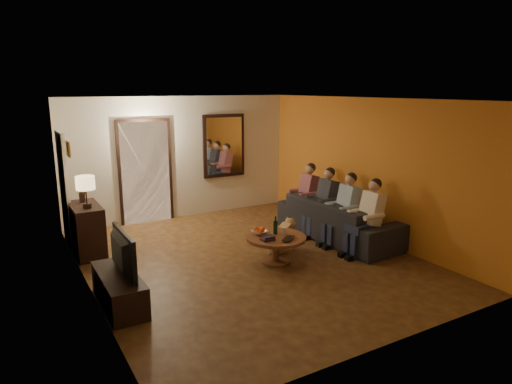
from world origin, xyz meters
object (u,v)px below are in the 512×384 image
person_c (324,204)px  person_d (305,198)px  dresser (87,230)px  tv (116,253)px  dog (282,235)px  person_a (369,220)px  bowl (259,232)px  sofa (338,219)px  coffee_table (276,249)px  person_b (345,212)px  tv_stand (119,289)px  wine_bottle (275,225)px  table_lamp (86,192)px  laptop (291,239)px

person_c → person_d: 0.60m
dresser → tv: size_ratio=0.98×
tv → dog: (2.95, 0.64, -0.43)m
person_a → bowl: (-1.75, 0.65, -0.12)m
tv → person_d: person_d is taller
sofa → person_c: person_c is taller
coffee_table → person_b: bearing=6.1°
sofa → coffee_table: bearing=103.3°
person_a → person_c: bearing=90.0°
coffee_table → dog: bearing=46.5°
tv_stand → person_b: person_b is taller
tv_stand → bowl: size_ratio=4.92×
bowl → tv_stand: bearing=-169.5°
tv → person_b: bearing=-84.6°
dresser → tv: tv is taller
tv_stand → wine_bottle: bearing=7.0°
table_lamp → wine_bottle: size_ratio=1.74×
dog → tv_stand: bearing=171.9°
person_a → person_b: same height
table_lamp → tv_stand: bearing=-90.0°
table_lamp → wine_bottle: 3.11m
table_lamp → laptop: (2.65, -2.00, -0.67)m
sofa → coffee_table: (-1.67, -0.47, -0.15)m
dresser → person_c: size_ratio=0.81×
bowl → sofa: bearing=7.6°
tv → sofa: tv is taller
sofa → person_b: bearing=159.2°
wine_bottle → dresser: bearing=144.8°
person_a → coffee_table: size_ratio=1.24×
person_c → tv: bearing=-166.5°
table_lamp → wine_bottle: bearing=-31.8°
laptop → person_a: bearing=-43.8°
person_b → wine_bottle: 1.52m
tv → sofa: bearing=-80.8°
wine_bottle → person_d: bearing=39.9°
bowl → person_d: bearing=33.3°
tv → person_d: bearing=-68.9°
dog → coffee_table: size_ratio=0.58×
dog → laptop: (-0.30, -0.70, 0.18)m
tv → person_b: (4.12, 0.39, -0.11)m
tv → laptop: size_ratio=3.00×
coffee_table → dresser: bearing=142.8°
tv_stand → person_b: (4.12, 0.39, 0.39)m
wine_bottle → person_c: bearing=23.7°
tv → person_c: person_c is taller
table_lamp → sofa: 4.47m
tv → person_a: bearing=-93.0°
person_b → coffee_table: (-1.57, -0.17, -0.38)m
person_c → laptop: 1.81m
bowl → wine_bottle: bearing=-27.6°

